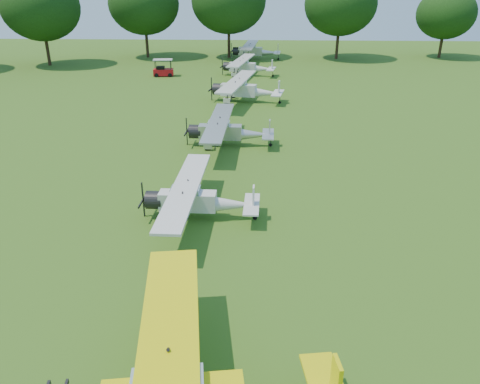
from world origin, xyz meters
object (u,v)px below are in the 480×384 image
object	(u,v)px
aircraft_5	(244,88)
aircraft_7	(254,50)
aircraft_3	(196,198)
aircraft_4	(227,130)
aircraft_6	(246,66)
golf_cart	(163,71)

from	to	relation	value
aircraft_5	aircraft_7	size ratio (longest dim) A/B	0.97
aircraft_3	aircraft_4	world-z (taller)	aircraft_4
aircraft_3	aircraft_7	size ratio (longest dim) A/B	0.79
aircraft_4	aircraft_6	distance (m)	27.12
aircraft_3	aircraft_7	xyz separation A→B (m)	(2.05, 51.78, 0.28)
aircraft_3	aircraft_6	world-z (taller)	aircraft_6
aircraft_4	golf_cart	bearing A→B (deg)	111.68
aircraft_5	aircraft_6	bearing A→B (deg)	100.58
aircraft_4	aircraft_7	bearing A→B (deg)	89.45
aircraft_3	aircraft_4	distance (m)	11.41
aircraft_3	aircraft_7	distance (m)	51.82
aircraft_6	golf_cart	world-z (taller)	aircraft_6
aircraft_5	aircraft_7	distance (m)	27.02
aircraft_5	golf_cart	xyz separation A→B (m)	(-10.55, 13.03, -0.63)
golf_cart	aircraft_4	bearing A→B (deg)	-76.57
aircraft_7	golf_cart	size ratio (longest dim) A/B	4.64
aircraft_3	aircraft_5	xyz separation A→B (m)	(1.48, 24.76, 0.23)
aircraft_3	aircraft_6	bearing A→B (deg)	89.40
aircraft_7	aircraft_5	bearing A→B (deg)	-87.03
aircraft_3	golf_cart	world-z (taller)	golf_cart
aircraft_3	aircraft_5	world-z (taller)	aircraft_5
aircraft_7	golf_cart	distance (m)	17.88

